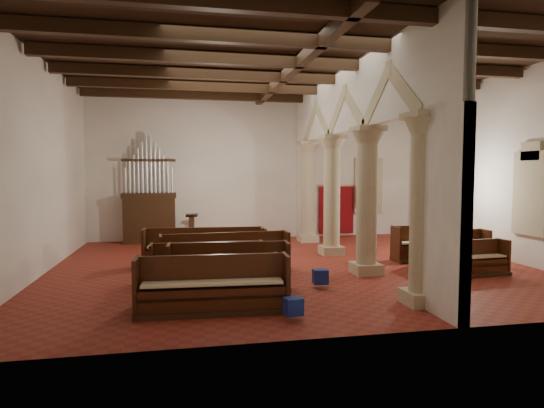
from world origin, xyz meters
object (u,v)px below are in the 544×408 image
Objects in this scene: nave_pew_0 at (213,294)px; aisle_pew_0 at (475,263)px; lectern at (192,230)px; processional_banner at (365,219)px; pipe_organ at (150,209)px.

nave_pew_0 is 7.54m from aisle_pew_0.
lectern is 0.50× the size of processional_banner.
lectern is at bearing -0.36° from pipe_organ.
processional_banner is 1.19× the size of aisle_pew_0.
processional_banner is at bearing 86.71° from aisle_pew_0.
pipe_organ reaches higher than lectern.
processional_banner is 7.56m from aisle_pew_0.
nave_pew_0 is at bearing -168.69° from aisle_pew_0.
nave_pew_0 is 1.59× the size of aisle_pew_0.
lectern is 7.47m from processional_banner.
pipe_organ is 1.90× the size of processional_banner.
processional_banner reaches higher than nave_pew_0.
pipe_organ is 12.04m from aisle_pew_0.
processional_banner reaches higher than aisle_pew_0.
pipe_organ is at bearing 103.93° from nave_pew_0.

